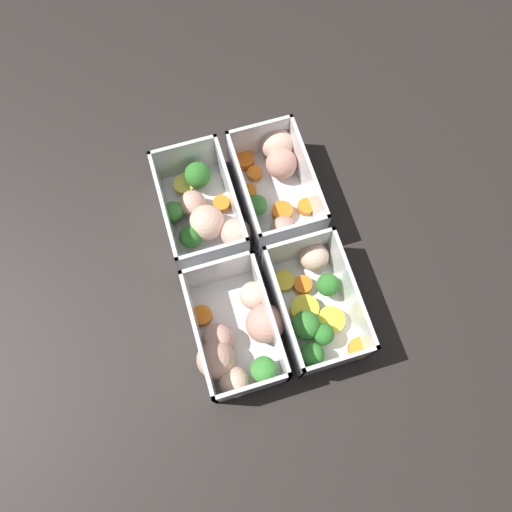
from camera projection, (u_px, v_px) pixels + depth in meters
name	position (u px, v px, depth m)	size (l,w,h in m)	color
ground_plane	(256.00, 262.00, 0.70)	(4.00, 4.00, 0.00)	#282321
container_near_left	(203.00, 212.00, 0.70)	(0.16, 0.12, 0.08)	white
container_near_right	(238.00, 337.00, 0.64)	(0.17, 0.14, 0.08)	white
container_far_left	(276.00, 179.00, 0.71)	(0.19, 0.11, 0.08)	white
container_far_right	(315.00, 305.00, 0.65)	(0.18, 0.11, 0.08)	white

